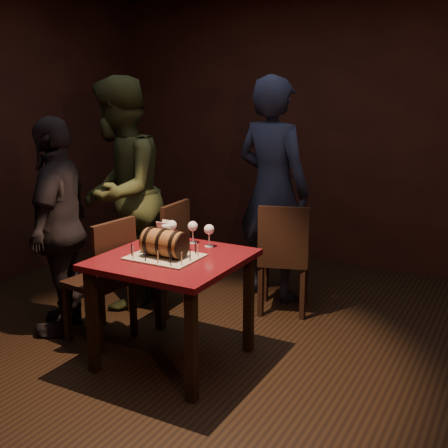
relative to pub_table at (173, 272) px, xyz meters
The scene contains 16 objects.
room_shell 0.80m from the pub_table, 49.74° to the left, with size 5.04×5.04×2.80m.
pub_table is the anchor object (origin of this frame).
cake_board 0.13m from the pub_table, 119.68° to the right, with size 0.45×0.35×0.01m, color #A19682.
barrel_cake 0.22m from the pub_table, 120.29° to the right, with size 0.33×0.19×0.19m.
birthday_candles 0.17m from the pub_table, 119.68° to the right, with size 0.40×0.30×0.09m.
wine_glass_left 0.42m from the pub_table, 123.87° to the left, with size 0.07×0.07×0.16m.
wine_glass_mid 0.41m from the pub_table, 98.50° to the left, with size 0.07×0.07×0.16m.
wine_glass_right 0.40m from the pub_table, 72.84° to the left, with size 0.07×0.07×0.16m.
pint_of_ale 0.32m from the pub_table, 131.44° to the left, with size 0.07×0.07×0.15m.
menu_card 0.48m from the pub_table, 130.19° to the left, with size 0.10×0.05×0.13m, color white, non-canonical shape.
chair_back 1.17m from the pub_table, 73.51° to the left, with size 0.51×0.51×0.93m.
chair_left_rear 0.93m from the pub_table, 127.36° to the left, with size 0.42×0.42×0.93m.
chair_left_front 0.60m from the pub_table, behind, with size 0.44×0.44×0.93m.
person_back 1.49m from the pub_table, 87.14° to the left, with size 0.71×0.46×1.94m, color #1A1E34.
person_left_rear 1.27m from the pub_table, 144.50° to the left, with size 0.94×0.73×1.93m, color #33391C.
person_left_front 1.04m from the pub_table, behind, with size 0.96×0.40×1.64m, color black.
Camera 1 is at (1.84, -3.13, 1.85)m, focal length 45.00 mm.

